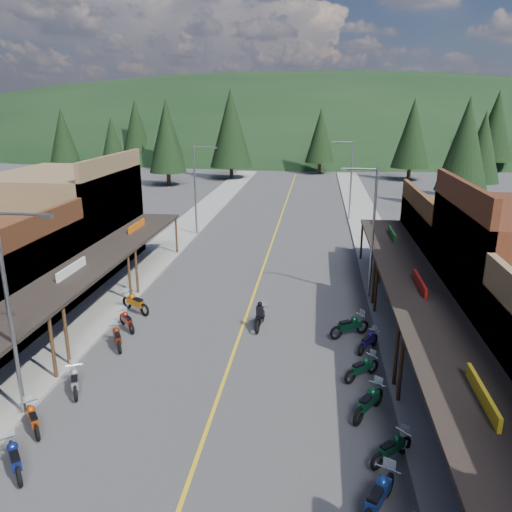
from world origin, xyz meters
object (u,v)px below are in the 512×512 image
(pine_1, at_px, (167,129))
(bike_west_5, at_px, (33,417))
(bike_east_4, at_px, (379,495))
(bike_west_8, at_px, (127,320))
(pine_10, at_px, (167,139))
(bike_east_6, at_px, (369,400))
(pine_4, at_px, (412,133))
(pine_7, at_px, (136,127))
(streetlight_3, at_px, (350,177))
(pine_2, at_px, (231,128))
(bike_east_9, at_px, (350,325))
(bike_east_8, at_px, (368,340))
(bike_east_7, at_px, (362,367))
(streetlight_1, at_px, (197,186))
(bike_west_9, at_px, (135,302))
(pine_8, at_px, (113,150))
(pine_11, at_px, (465,144))
(bike_west_7, at_px, (117,336))
(streetlight_2, at_px, (371,228))
(bike_west_4, at_px, (14,457))
(pine_0, at_px, (63,135))
(streetlight_0, at_px, (12,308))
(bike_west_6, at_px, (75,380))
(shop_west_3, at_px, (67,221))
(pine_3, at_px, (321,135))
(pine_5, at_px, (496,126))
(pine_9, at_px, (482,147))
(rider_on_bike, at_px, (260,317))
(bike_east_5, at_px, (392,447))
(pedestrian_east_b, at_px, (380,271))

(pine_1, xyz_separation_m, bike_west_5, (17.74, -76.80, -6.69))
(bike_east_4, bearing_deg, bike_west_8, 163.68)
(pine_10, relative_size, bike_east_6, 5.16)
(pine_4, xyz_separation_m, pine_7, (-50.00, 16.00, 0.00))
(streetlight_3, xyz_separation_m, pine_2, (-16.95, 28.00, 3.53))
(bike_west_5, bearing_deg, bike_east_9, -2.45)
(pine_1, xyz_separation_m, pine_4, (42.00, -10.00, 0.00))
(bike_west_5, bearing_deg, bike_east_8, -8.71)
(pine_1, xyz_separation_m, bike_east_7, (29.91, -71.68, -6.67))
(streetlight_1, height_order, bike_west_9, streetlight_1)
(pine_10, xyz_separation_m, bike_east_7, (23.91, -51.68, -6.21))
(pine_8, bearing_deg, bike_west_5, -71.41)
(pine_11, relative_size, bike_west_7, 6.14)
(streetlight_2, xyz_separation_m, bike_east_6, (-1.01, -12.37, -3.82))
(bike_west_8, bearing_deg, bike_west_4, -128.79)
(pine_0, relative_size, bike_west_8, 5.72)
(streetlight_0, relative_size, bike_west_6, 4.00)
(pine_0, xyz_separation_m, bike_west_9, (33.63, -57.91, -5.83))
(bike_west_6, bearing_deg, pine_2, 67.29)
(streetlight_1, relative_size, bike_west_6, 4.00)
(bike_east_9, bearing_deg, streetlight_2, 134.43)
(bike_west_6, bearing_deg, shop_west_3, 90.45)
(pine_3, bearing_deg, pine_5, 11.31)
(pine_3, distance_m, pine_9, 29.00)
(pine_8, bearing_deg, pine_0, 129.29)
(streetlight_1, xyz_separation_m, bike_east_8, (13.37, -21.01, -3.93))
(rider_on_bike, bearing_deg, pine_2, 105.33)
(pine_9, bearing_deg, pine_1, 152.49)
(pine_9, distance_m, rider_on_bike, 48.32)
(bike_east_4, bearing_deg, streetlight_2, 113.09)
(bike_east_4, distance_m, rider_on_bike, 13.10)
(pine_5, relative_size, bike_west_5, 7.35)
(pine_1, distance_m, pine_2, 18.45)
(pine_0, height_order, pine_10, pine_10)
(bike_east_5, relative_size, bike_east_9, 0.85)
(streetlight_2, bearing_deg, pine_1, 116.53)
(pine_3, relative_size, pine_5, 0.79)
(streetlight_3, height_order, bike_west_9, streetlight_3)
(pine_0, bearing_deg, streetlight_3, -34.28)
(pine_4, distance_m, pine_5, 20.01)
(streetlight_0, bearing_deg, bike_west_5, -49.15)
(rider_on_bike, bearing_deg, pine_10, 116.01)
(bike_west_8, relative_size, pedestrian_east_b, 1.23)
(rider_on_bike, bearing_deg, pine_5, 68.51)
(bike_west_6, xyz_separation_m, bike_east_5, (12.39, -2.72, -0.02))
(pine_3, xyz_separation_m, pine_9, (20.00, -21.00, -0.10))
(pine_0, bearing_deg, bike_west_5, -63.88)
(pine_3, xyz_separation_m, bike_east_4, (1.77, -75.26, -5.81))
(bike_west_7, bearing_deg, shop_west_3, 95.76)
(bike_east_9, bearing_deg, pine_3, 149.41)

